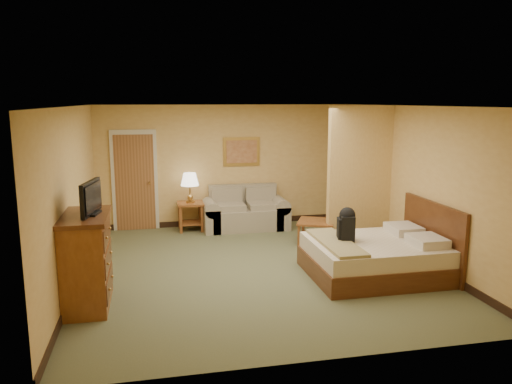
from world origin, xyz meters
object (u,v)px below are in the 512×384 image
object	(u,v)px
coffee_table	(316,227)
bed	(379,256)
loveseat	(245,215)
dresser	(87,260)

from	to	relation	value
coffee_table	bed	bearing A→B (deg)	-78.46
loveseat	dresser	size ratio (longest dim) A/B	1.45
coffee_table	bed	size ratio (longest dim) A/B	0.44
loveseat	coffee_table	world-z (taller)	loveseat
loveseat	coffee_table	bearing A→B (deg)	-51.07
loveseat	bed	size ratio (longest dim) A/B	0.88
coffee_table	bed	distance (m)	1.94
coffee_table	bed	world-z (taller)	bed
dresser	loveseat	bearing A→B (deg)	52.05
bed	dresser	bearing A→B (deg)	-176.05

